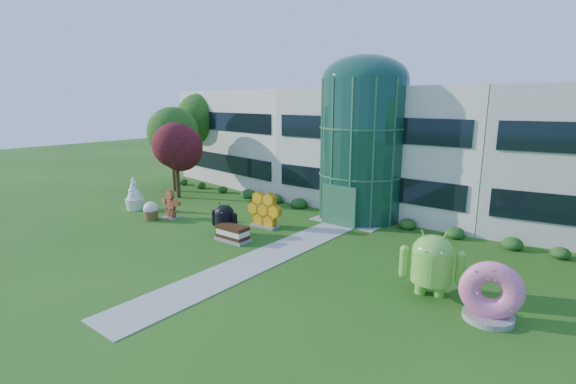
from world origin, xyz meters
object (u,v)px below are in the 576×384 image
Objects in this scene: android_black at (224,217)px; gingerbread at (170,204)px; donut at (491,290)px; android_green at (432,260)px.

android_black is 0.98× the size of gingerbread.
donut is at bearing -0.77° from gingerbread.
android_black is 15.90m from donut.
android_black is 0.92× the size of donut.
android_green is 2.70m from donut.
donut reaches higher than gingerbread.
android_green is at bearing 1.00° from gingerbread.
android_green reaches higher than donut.
android_black is at bearing 160.94° from donut.
android_green is at bearing 148.62° from donut.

